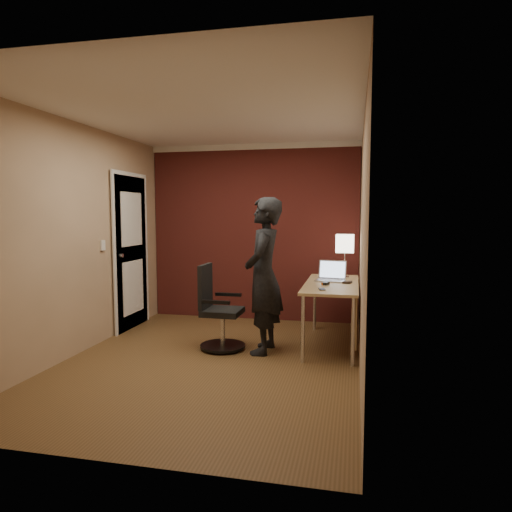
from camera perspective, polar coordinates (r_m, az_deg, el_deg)
name	(u,v)px	position (r m, az deg, el deg)	size (l,w,h in m)	color
room	(227,225)	(6.20, -3.68, 3.88)	(4.00, 4.00, 4.00)	brown
desk	(338,294)	(5.33, 10.21, -4.73)	(0.60, 1.50, 0.73)	tan
desk_lamp	(345,244)	(5.76, 11.05, 1.47)	(0.22, 0.22, 0.54)	silver
laptop	(331,275)	(5.51, 9.40, -2.36)	(0.37, 0.31, 0.23)	silver
mouse	(326,283)	(5.16, 8.69, -3.40)	(0.06, 0.10, 0.03)	black
phone	(322,289)	(4.84, 8.24, -4.12)	(0.06, 0.12, 0.01)	black
wallet	(347,282)	(5.33, 11.34, -3.23)	(0.09, 0.11, 0.02)	black
office_chair	(217,313)	(5.18, -4.85, -7.07)	(0.51, 0.52, 0.94)	black
person	(264,276)	(4.97, 0.96, -2.46)	(0.62, 0.41, 1.70)	black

